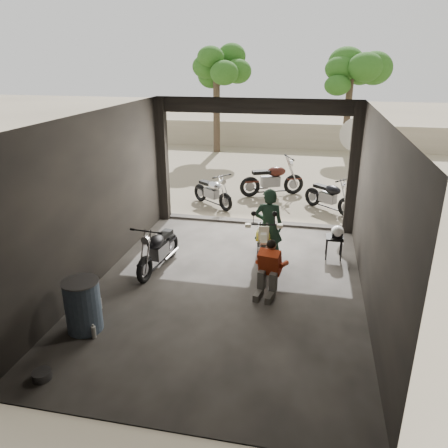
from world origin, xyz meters
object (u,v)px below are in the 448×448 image
at_px(main_bike, 263,240).
at_px(helmet, 338,232).
at_px(outside_bike_b, 272,177).
at_px(stool, 334,240).
at_px(rider, 268,227).
at_px(left_bike, 158,246).
at_px(mechanic, 268,271).
at_px(outside_bike_a, 212,189).
at_px(sign_post, 355,150).
at_px(outside_bike_c, 329,194).
at_px(oil_drum, 83,306).

relative_size(main_bike, helmet, 5.81).
xyz_separation_m(outside_bike_b, helmet, (1.83, -4.38, 0.03)).
relative_size(stool, helmet, 1.77).
bearing_deg(rider, left_bike, 19.17).
distance_m(outside_bike_b, stool, 4.72).
bearing_deg(helmet, outside_bike_b, 109.56).
bearing_deg(mechanic, outside_bike_a, 124.54).
bearing_deg(mechanic, rider, 106.85).
bearing_deg(outside_bike_a, sign_post, -50.88).
height_order(mechanic, helmet, mechanic).
bearing_deg(outside_bike_c, outside_bike_a, 134.78).
xyz_separation_m(outside_bike_c, mechanic, (-1.17, -5.06, -0.01)).
height_order(outside_bike_b, helmet, outside_bike_b).
bearing_deg(rider, helmet, -162.05).
relative_size(main_bike, stool, 3.28).
height_order(outside_bike_c, mechanic, outside_bike_c).
relative_size(left_bike, outside_bike_c, 0.99).
xyz_separation_m(helmet, sign_post, (0.45, 3.04, 1.18)).
relative_size(outside_bike_a, oil_drum, 1.72).
distance_m(left_bike, stool, 3.74).
bearing_deg(stool, oil_drum, -138.00).
xyz_separation_m(rider, mechanic, (0.15, -1.40, -0.31)).
relative_size(rider, mechanic, 1.62).
bearing_deg(mechanic, outside_bike_b, 105.70).
xyz_separation_m(main_bike, stool, (1.48, 0.59, -0.12)).
height_order(mechanic, sign_post, sign_post).
height_order(outside_bike_a, rider, rider).
distance_m(main_bike, outside_bike_c, 4.03).
distance_m(outside_bike_c, rider, 3.91).
distance_m(mechanic, helmet, 2.26).
height_order(main_bike, outside_bike_a, main_bike).
distance_m(stool, oil_drum, 5.31).
relative_size(outside_bike_a, sign_post, 0.56).
bearing_deg(helmet, outside_bike_a, 135.81).
bearing_deg(mechanic, left_bike, 175.20).
xyz_separation_m(rider, sign_post, (1.87, 3.51, 1.00)).
bearing_deg(stool, sign_post, 80.67).
bearing_deg(oil_drum, outside_bike_c, 60.01).
xyz_separation_m(main_bike, helmet, (1.53, 0.58, 0.08)).
height_order(main_bike, outside_bike_b, outside_bike_b).
distance_m(main_bike, outside_bike_b, 4.96).
bearing_deg(outside_bike_b, oil_drum, 141.30).
height_order(main_bike, outside_bike_c, main_bike).
xyz_separation_m(outside_bike_b, outside_bike_c, (1.73, -1.18, -0.09)).
relative_size(left_bike, helmet, 5.30).
xyz_separation_m(outside_bike_c, stool, (0.06, -3.18, -0.08)).
xyz_separation_m(outside_bike_a, helmet, (3.43, -2.98, 0.13)).
distance_m(outside_bike_c, oil_drum, 7.78).
xyz_separation_m(mechanic, sign_post, (1.72, 4.90, 1.31)).
distance_m(rider, helmet, 1.51).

